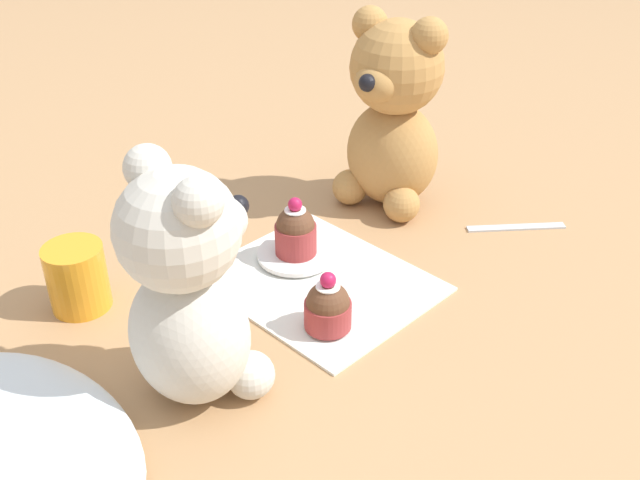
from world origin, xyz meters
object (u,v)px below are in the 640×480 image
object	(u,v)px
teddy_bear_cream	(188,289)
teddy_bear_tan	(393,114)
juice_glass	(77,277)
saucer_plate	(296,254)
cupcake_near_tan_bear	(296,231)
teaspoon	(516,226)
cupcake_near_cream_bear	(328,307)

from	to	relation	value
teddy_bear_cream	teddy_bear_tan	world-z (taller)	teddy_bear_tan
teddy_bear_cream	juice_glass	bearing A→B (deg)	7.46
saucer_plate	cupcake_near_tan_bear	xyz separation A→B (m)	(-0.00, 0.00, 0.03)
teaspoon	cupcake_near_tan_bear	bearing A→B (deg)	10.27
teddy_bear_tan	cupcake_near_cream_bear	xyz separation A→B (m)	(-0.13, 0.24, -0.09)
teddy_bear_tan	saucer_plate	world-z (taller)	teddy_bear_tan
cupcake_near_cream_bear	saucer_plate	distance (m)	0.13
teddy_bear_cream	cupcake_near_cream_bear	size ratio (longest dim) A/B	3.62
teddy_bear_cream	teaspoon	bearing A→B (deg)	-92.25
saucer_plate	cupcake_near_tan_bear	bearing A→B (deg)	180.00
teddy_bear_cream	saucer_plate	xyz separation A→B (m)	(0.09, -0.20, -0.10)
teddy_bear_tan	saucer_plate	xyz separation A→B (m)	(-0.02, 0.18, -0.11)
teddy_bear_cream	juice_glass	xyz separation A→B (m)	(0.18, 0.01, -0.07)
teddy_bear_tan	saucer_plate	size ratio (longest dim) A/B	2.76
teddy_bear_cream	juice_glass	distance (m)	0.20
teaspoon	juice_glass	bearing A→B (deg)	13.16
cupcake_near_tan_bear	cupcake_near_cream_bear	bearing A→B (deg)	150.26
teddy_bear_tan	saucer_plate	distance (m)	0.21
cupcake_near_tan_bear	juice_glass	size ratio (longest dim) A/B	0.98
teddy_bear_tan	cupcake_near_tan_bear	world-z (taller)	teddy_bear_tan
saucer_plate	cupcake_near_tan_bear	distance (m)	0.03
cupcake_near_cream_bear	juice_glass	world-z (taller)	juice_glass
teddy_bear_tan	cupcake_near_cream_bear	bearing A→B (deg)	-71.20
teddy_bear_cream	saucer_plate	size ratio (longest dim) A/B	2.59
saucer_plate	juice_glass	size ratio (longest dim) A/B	1.24
teddy_bear_tan	teaspoon	xyz separation A→B (m)	(-0.15, -0.06, -0.12)
teddy_bear_tan	saucer_plate	bearing A→B (deg)	-94.07
teddy_bear_cream	cupcake_near_cream_bear	distance (m)	0.16
cupcake_near_cream_bear	teddy_bear_cream	bearing A→B (deg)	79.90
teddy_bear_tan	cupcake_near_cream_bear	world-z (taller)	teddy_bear_tan
saucer_plate	teaspoon	xyz separation A→B (m)	(-0.14, -0.24, -0.01)
cupcake_near_tan_bear	juice_glass	xyz separation A→B (m)	(0.10, 0.21, -0.00)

